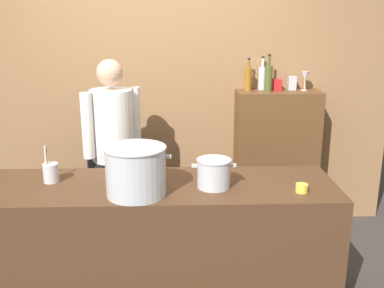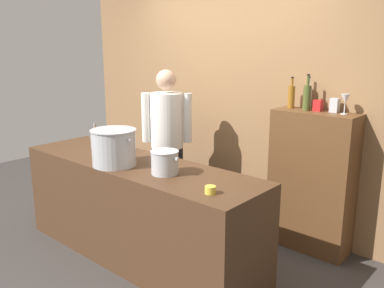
% 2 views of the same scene
% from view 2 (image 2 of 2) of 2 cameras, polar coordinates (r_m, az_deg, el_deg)
% --- Properties ---
extents(ground_plane, '(8.00, 8.00, 0.00)m').
position_cam_2_polar(ground_plane, '(4.00, -7.29, -15.06)').
color(ground_plane, '#383330').
extents(brick_back_panel, '(4.40, 0.10, 3.00)m').
position_cam_2_polar(brick_back_panel, '(4.56, 5.49, 8.45)').
color(brick_back_panel, olive).
rests_on(brick_back_panel, ground_plane).
extents(prep_counter, '(2.47, 0.70, 0.90)m').
position_cam_2_polar(prep_counter, '(3.80, -7.50, -9.11)').
color(prep_counter, '#472D1C').
rests_on(prep_counter, ground_plane).
extents(bar_cabinet, '(0.76, 0.32, 1.33)m').
position_cam_2_polar(bar_cabinet, '(4.01, 16.24, -5.05)').
color(bar_cabinet, brown).
rests_on(bar_cabinet, ground_plane).
extents(chef, '(0.45, 0.42, 1.66)m').
position_cam_2_polar(chef, '(4.38, -3.49, 1.16)').
color(chef, black).
rests_on(chef, ground_plane).
extents(stockpot_large, '(0.45, 0.39, 0.31)m').
position_cam_2_polar(stockpot_large, '(3.57, -10.77, -0.47)').
color(stockpot_large, '#B7BABF').
rests_on(stockpot_large, prep_counter).
extents(stockpot_small, '(0.29, 0.23, 0.19)m').
position_cam_2_polar(stockpot_small, '(3.30, -3.80, -2.55)').
color(stockpot_small, '#B7BABF').
rests_on(stockpot_small, prep_counter).
extents(utensil_crock, '(0.10, 0.10, 0.25)m').
position_cam_2_polar(utensil_crock, '(4.20, -13.17, 0.31)').
color(utensil_crock, '#B7BABF').
rests_on(utensil_crock, prep_counter).
extents(butter_jar, '(0.08, 0.08, 0.05)m').
position_cam_2_polar(butter_jar, '(2.89, 2.55, -6.37)').
color(butter_jar, yellow).
rests_on(butter_jar, prep_counter).
extents(wine_bottle_amber, '(0.06, 0.06, 0.29)m').
position_cam_2_polar(wine_bottle_amber, '(4.00, 13.61, 6.45)').
color(wine_bottle_amber, '#8C5919').
rests_on(wine_bottle_amber, bar_cabinet).
extents(wine_bottle_clear, '(0.07, 0.07, 0.30)m').
position_cam_2_polar(wine_bottle_clear, '(3.99, 15.78, 6.28)').
color(wine_bottle_clear, silver).
rests_on(wine_bottle_clear, bar_cabinet).
extents(wine_bottle_olive, '(0.07, 0.07, 0.33)m').
position_cam_2_polar(wine_bottle_olive, '(3.88, 15.65, 6.29)').
color(wine_bottle_olive, '#475123').
rests_on(wine_bottle_olive, bar_cabinet).
extents(wine_glass_wide, '(0.08, 0.08, 0.18)m').
position_cam_2_polar(wine_glass_wide, '(3.77, 20.48, 5.78)').
color(wine_glass_wide, silver).
rests_on(wine_glass_wide, bar_cabinet).
extents(spice_tin_red, '(0.07, 0.07, 0.10)m').
position_cam_2_polar(spice_tin_red, '(3.89, 17.08, 5.13)').
color(spice_tin_red, red).
rests_on(spice_tin_red, bar_cabinet).
extents(spice_tin_silver, '(0.07, 0.07, 0.12)m').
position_cam_2_polar(spice_tin_silver, '(3.87, 19.18, 5.09)').
color(spice_tin_silver, '#B2B2B7').
rests_on(spice_tin_silver, bar_cabinet).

